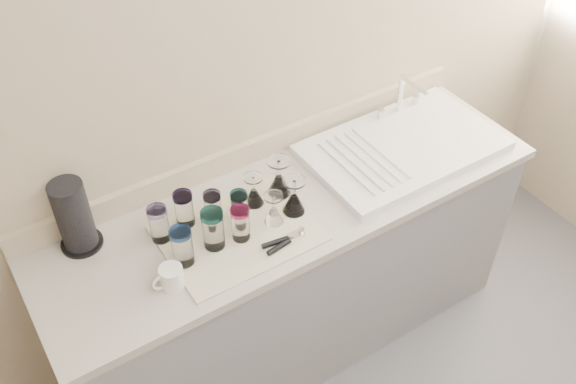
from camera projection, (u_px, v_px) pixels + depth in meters
counter_unit at (293, 273)px, 2.80m from camera, size 2.06×0.62×0.90m
sink_unit at (403, 146)px, 2.71m from camera, size 0.82×0.50×0.22m
dish_towel at (238, 233)px, 2.35m from camera, size 0.55×0.42×0.01m
tumbler_teal at (159, 224)px, 2.28m from camera, size 0.07×0.07×0.15m
tumbler_cyan at (184, 209)px, 2.34m from camera, size 0.07×0.07×0.14m
tumbler_purple at (213, 207)px, 2.35m from camera, size 0.07×0.07×0.13m
tumbler_magenta at (182, 246)px, 2.20m from camera, size 0.08×0.08×0.15m
tumbler_blue at (213, 229)px, 2.25m from camera, size 0.08×0.08×0.16m
tumbler_lavender at (241, 223)px, 2.29m from camera, size 0.07×0.07×0.14m
tumbler_extra at (239, 207)px, 2.36m from camera, size 0.07×0.07×0.13m
goblet_back_left at (254, 194)px, 2.44m from camera, size 0.07×0.07×0.13m
goblet_back_right at (279, 182)px, 2.48m from camera, size 0.09×0.09×0.16m
goblet_front_left at (274, 213)px, 2.37m from camera, size 0.07×0.07×0.13m
goblet_front_right at (294, 201)px, 2.40m from camera, size 0.09×0.09×0.15m
can_opener at (285, 241)px, 2.31m from camera, size 0.16×0.06×0.02m
white_mug at (171, 277)px, 2.15m from camera, size 0.12×0.09×0.08m
paper_towel_roll at (74, 217)px, 2.23m from camera, size 0.15×0.15×0.28m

